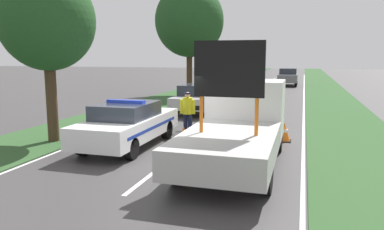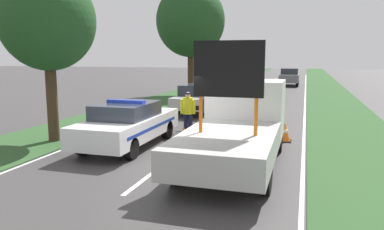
# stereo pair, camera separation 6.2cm
# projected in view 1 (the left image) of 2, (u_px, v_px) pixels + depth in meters

# --- Properties ---
(ground_plane) EXTENTS (160.00, 160.00, 0.00)m
(ground_plane) POSITION_uv_depth(u_px,v_px,m) (167.00, 162.00, 10.63)
(ground_plane) COLOR #3D3A3A
(lane_markings) EXTENTS (7.52, 67.69, 0.01)m
(lane_markings) POSITION_uv_depth(u_px,v_px,m) (254.00, 95.00, 28.73)
(lane_markings) COLOR silver
(lane_markings) RESTS_ON ground
(grass_verge_left) EXTENTS (3.38, 120.00, 0.03)m
(grass_verge_left) POSITION_uv_depth(u_px,v_px,m) (189.00, 92.00, 31.10)
(grass_verge_left) COLOR #2D5128
(grass_verge_left) RESTS_ON ground
(grass_verge_right) EXTENTS (3.38, 120.00, 0.03)m
(grass_verge_right) POSITION_uv_depth(u_px,v_px,m) (329.00, 96.00, 28.01)
(grass_verge_right) COLOR #2D5128
(grass_verge_right) RESTS_ON ground
(police_car) EXTENTS (1.85, 4.86, 1.57)m
(police_car) POSITION_uv_depth(u_px,v_px,m) (128.00, 124.00, 12.41)
(police_car) COLOR white
(police_car) RESTS_ON ground
(work_truck) EXTENTS (2.29, 5.91, 3.35)m
(work_truck) POSITION_uv_depth(u_px,v_px,m) (239.00, 124.00, 10.58)
(work_truck) COLOR white
(work_truck) RESTS_ON ground
(road_barrier) EXTENTS (2.41, 0.08, 0.98)m
(road_barrier) POSITION_uv_depth(u_px,v_px,m) (214.00, 111.00, 14.99)
(road_barrier) COLOR black
(road_barrier) RESTS_ON ground
(police_officer) EXTENTS (0.59, 0.38, 1.65)m
(police_officer) POSITION_uv_depth(u_px,v_px,m) (188.00, 110.00, 14.06)
(police_officer) COLOR #191E38
(police_officer) RESTS_ON ground
(pedestrian_civilian) EXTENTS (0.60, 0.38, 1.66)m
(pedestrian_civilian) POSITION_uv_depth(u_px,v_px,m) (208.00, 109.00, 14.28)
(pedestrian_civilian) COLOR #232326
(pedestrian_civilian) RESTS_ON ground
(traffic_cone_near_police) EXTENTS (0.50, 0.50, 0.69)m
(traffic_cone_near_police) POSITION_uv_depth(u_px,v_px,m) (184.00, 137.00, 12.39)
(traffic_cone_near_police) COLOR black
(traffic_cone_near_police) RESTS_ON ground
(traffic_cone_centre_front) EXTENTS (0.48, 0.48, 0.66)m
(traffic_cone_centre_front) POSITION_uv_depth(u_px,v_px,m) (284.00, 132.00, 13.18)
(traffic_cone_centre_front) COLOR black
(traffic_cone_centre_front) RESTS_ON ground
(traffic_cone_near_truck) EXTENTS (0.41, 0.41, 0.57)m
(traffic_cone_near_truck) POSITION_uv_depth(u_px,v_px,m) (275.00, 126.00, 14.61)
(traffic_cone_near_truck) COLOR black
(traffic_cone_near_truck) RESTS_ON ground
(traffic_cone_behind_barrier) EXTENTS (0.44, 0.44, 0.61)m
(traffic_cone_behind_barrier) POSITION_uv_depth(u_px,v_px,m) (155.00, 121.00, 15.48)
(traffic_cone_behind_barrier) COLOR black
(traffic_cone_behind_barrier) RESTS_ON ground
(queued_car_sedan_silver) EXTENTS (1.85, 4.57, 1.49)m
(queued_car_sedan_silver) POSITION_uv_depth(u_px,v_px,m) (198.00, 98.00, 19.86)
(queued_car_sedan_silver) COLOR #B2B2B7
(queued_car_sedan_silver) RESTS_ON ground
(queued_car_wagon_maroon) EXTENTS (1.74, 4.03, 1.46)m
(queued_car_wagon_maroon) POSITION_uv_depth(u_px,v_px,m) (224.00, 88.00, 25.87)
(queued_car_wagon_maroon) COLOR maroon
(queued_car_wagon_maroon) RESTS_ON ground
(queued_car_hatch_blue) EXTENTS (1.79, 3.97, 1.40)m
(queued_car_hatch_blue) POSITION_uv_depth(u_px,v_px,m) (236.00, 82.00, 32.03)
(queued_car_hatch_blue) COLOR navy
(queued_car_hatch_blue) RESTS_ON ground
(queued_car_suv_grey) EXTENTS (1.84, 4.64, 1.74)m
(queued_car_suv_grey) POSITION_uv_depth(u_px,v_px,m) (288.00, 77.00, 37.54)
(queued_car_suv_grey) COLOR slate
(queued_car_suv_grey) RESTS_ON ground
(roadside_tree_near_left) EXTENTS (3.21, 3.21, 5.85)m
(roadside_tree_near_left) POSITION_uv_depth(u_px,v_px,m) (47.00, 21.00, 12.53)
(roadside_tree_near_left) COLOR #42301E
(roadside_tree_near_left) RESTS_ON ground
(roadside_tree_near_right) EXTENTS (5.05, 5.05, 8.18)m
(roadside_tree_near_right) POSITION_uv_depth(u_px,v_px,m) (189.00, 21.00, 27.50)
(roadside_tree_near_right) COLOR #42301E
(roadside_tree_near_right) RESTS_ON ground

